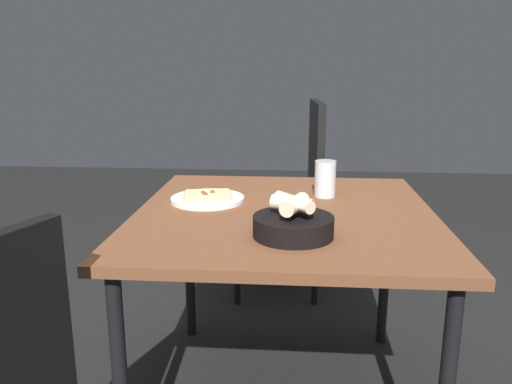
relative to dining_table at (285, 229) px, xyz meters
The scene contains 5 objects.
dining_table is the anchor object (origin of this frame).
pizza_plate 0.29m from the dining_table, 69.92° to the left, with size 0.25×0.25×0.04m.
bread_basket 0.27m from the dining_table, behind, with size 0.22×0.22×0.12m.
beer_glass 0.26m from the dining_table, 35.53° to the right, with size 0.07×0.07×0.13m.
chair_near 0.96m from the dining_table, ahead, with size 0.47×0.47×0.98m.
Camera 1 is at (-1.57, -0.03, 1.16)m, focal length 35.86 mm.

